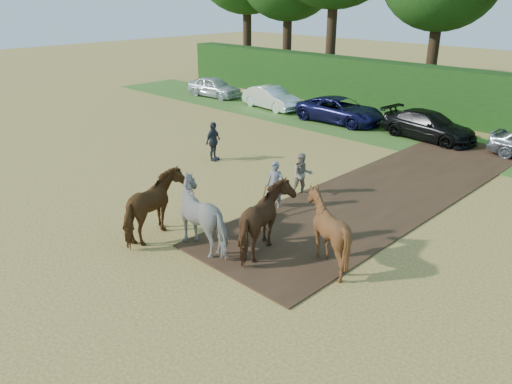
% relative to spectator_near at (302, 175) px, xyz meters
% --- Properties ---
extents(ground, '(120.00, 120.00, 0.00)m').
position_rel_spectator_near_xyz_m(ground, '(0.60, -4.19, -0.80)').
color(ground, gold).
rests_on(ground, ground).
extents(earth_strip, '(4.50, 17.00, 0.05)m').
position_rel_spectator_near_xyz_m(earth_strip, '(2.10, 2.81, -0.77)').
color(earth_strip, '#472D1C').
rests_on(earth_strip, ground).
extents(grass_verge, '(50.00, 5.00, 0.03)m').
position_rel_spectator_near_xyz_m(grass_verge, '(0.60, 9.81, -0.78)').
color(grass_verge, '#38601E').
rests_on(grass_verge, ground).
extents(hedgerow, '(46.00, 1.60, 3.00)m').
position_rel_spectator_near_xyz_m(hedgerow, '(0.60, 14.31, 0.70)').
color(hedgerow, '#14380F').
rests_on(hedgerow, ground).
extents(spectator_near, '(0.94, 0.98, 1.59)m').
position_rel_spectator_near_xyz_m(spectator_near, '(0.00, 0.00, 0.00)').
color(spectator_near, tan).
rests_on(spectator_near, ground).
extents(spectator_far, '(0.67, 1.08, 1.72)m').
position_rel_spectator_near_xyz_m(spectator_far, '(-5.39, 0.43, 0.06)').
color(spectator_far, '#2A2D38').
rests_on(spectator_far, ground).
extents(plough_team, '(6.63, 5.75, 2.00)m').
position_rel_spectator_near_xyz_m(plough_team, '(1.31, -4.44, 0.20)').
color(plough_team, brown).
rests_on(plough_team, ground).
extents(parked_cars, '(41.73, 2.88, 1.45)m').
position_rel_spectator_near_xyz_m(parked_cars, '(1.92, 9.94, -0.11)').
color(parked_cars, silver).
rests_on(parked_cars, ground).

